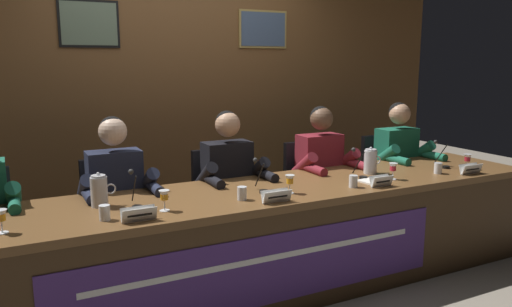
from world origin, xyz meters
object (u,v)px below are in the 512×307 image
object	(u,v)px
panelist_far_right	(402,160)
microphone_center	(261,181)
panelist_left	(118,193)
water_pitcher_right_side	(371,161)
chair_far_right	(386,185)
microphone_left	(135,195)
microphone_right	(360,168)
panelist_center	(232,180)
conference_table	(264,225)
panelist_right	(325,169)
nameplate_center	(276,196)
nameplate_far_right	(471,169)
juice_glass_center	(290,181)
nameplate_right	(381,181)
chair_right	(311,196)
microphone_far_right	(442,159)
juice_glass_far_left	(1,217)
juice_glass_left	(164,197)
chair_left	(114,224)
juice_glass_far_right	(467,159)
water_pitcher_left_side	(99,191)
nameplate_left	(139,214)
water_cup_left	(105,214)
water_cup_far_right	(438,169)
juice_glass_right	(393,168)
water_cup_right	(353,182)
chair_center	(222,208)
water_cup_center	(242,194)
document_stack_right	(374,181)

from	to	relation	value
panelist_far_right	microphone_center	bearing A→B (deg)	-164.43
panelist_left	water_pitcher_right_side	distance (m)	1.90
chair_far_right	microphone_left	bearing A→B (deg)	-165.55
microphone_right	panelist_center	bearing A→B (deg)	152.40
microphone_right	conference_table	bearing A→B (deg)	-174.37
panelist_right	panelist_far_right	bearing A→B (deg)	0.00
chair_far_right	panelist_far_right	world-z (taller)	panelist_far_right
nameplate_center	nameplate_far_right	distance (m)	1.72
juice_glass_center	nameplate_right	xyz separation A→B (m)	(0.66, -0.13, -0.05)
chair_right	chair_far_right	bearing A→B (deg)	0.00
chair_right	microphone_far_right	distance (m)	1.13
juice_glass_far_left	panelist_right	xyz separation A→B (m)	(2.38, 0.60, -0.11)
juice_glass_center	water_pitcher_right_side	bearing A→B (deg)	14.84
juice_glass_left	chair_right	world-z (taller)	chair_right
microphone_left	chair_left	bearing A→B (deg)	91.29
microphone_left	microphone_right	distance (m)	1.68
juice_glass_left	panelist_right	size ratio (longest dim) A/B	0.10
nameplate_center	microphone_left	bearing A→B (deg)	160.04
juice_glass_far_left	juice_glass_left	distance (m)	0.85
chair_right	chair_left	bearing A→B (deg)	180.00
juice_glass_far_left	nameplate_right	world-z (taller)	juice_glass_far_left
juice_glass_center	microphone_far_right	size ratio (longest dim) A/B	0.57
juice_glass_far_left	microphone_right	size ratio (longest dim) A/B	0.57
juice_glass_far_right	microphone_far_right	distance (m)	0.19
conference_table	juice_glass_far_right	world-z (taller)	juice_glass_far_right
juice_glass_far_left	juice_glass_center	bearing A→B (deg)	0.25
water_pitcher_left_side	microphone_far_right	bearing A→B (deg)	-2.61
juice_glass_left	nameplate_left	bearing A→B (deg)	-145.48
microphone_right	nameplate_far_right	bearing A→B (deg)	-18.65
water_cup_left	microphone_left	size ratio (longest dim) A/B	0.39
juice_glass_left	water_cup_far_right	world-z (taller)	juice_glass_left
panelist_far_right	water_cup_far_right	bearing A→B (deg)	-108.54
juice_glass_far_left	microphone_far_right	xyz separation A→B (m)	(3.23, 0.14, -0.01)
nameplate_center	panelist_far_right	world-z (taller)	panelist_far_right
microphone_left	juice_glass_right	bearing A→B (deg)	-4.62
conference_table	water_cup_left	world-z (taller)	water_cup_left
water_cup_right	water_pitcher_left_side	bearing A→B (deg)	169.00
microphone_far_right	panelist_right	bearing A→B (deg)	151.66
chair_left	microphone_center	xyz separation A→B (m)	(0.85, -0.67, 0.37)
conference_table	nameplate_right	world-z (taller)	nameplate_right
microphone_center	juice_glass_right	size ratio (longest dim) A/B	1.74
juice_glass_far_left	panelist_right	distance (m)	2.46
water_cup_left	microphone_far_right	bearing A→B (deg)	3.41
juice_glass_right	water_pitcher_left_side	distance (m)	2.06
chair_center	juice_glass_right	bearing A→B (deg)	-37.70
panelist_center	chair_far_right	size ratio (longest dim) A/B	1.36
water_cup_center	microphone_right	bearing A→B (deg)	8.00
water_cup_left	panelist_center	distance (m)	1.21
chair_right	water_pitcher_left_side	bearing A→B (deg)	-164.01
panelist_right	document_stack_right	xyz separation A→B (m)	(0.03, -0.59, 0.03)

